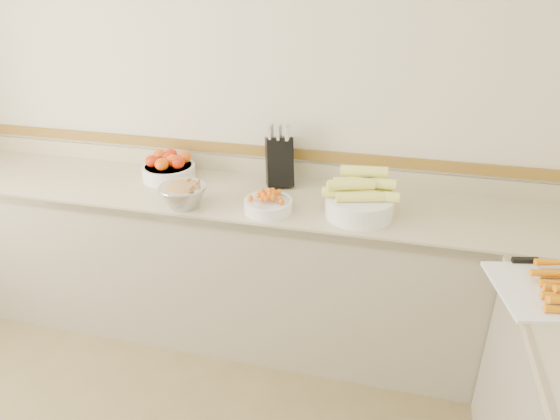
% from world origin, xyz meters
% --- Properties ---
extents(back_wall, '(4.00, 0.00, 4.00)m').
position_xyz_m(back_wall, '(0.00, 2.00, 1.30)').
color(back_wall, beige).
rests_on(back_wall, ground_plane).
extents(counter_back, '(4.00, 0.65, 1.08)m').
position_xyz_m(counter_back, '(0.00, 1.68, 0.45)').
color(counter_back, '#C3B98E').
rests_on(counter_back, ground_plane).
extents(knife_block, '(0.20, 0.22, 0.36)m').
position_xyz_m(knife_block, '(0.22, 1.87, 1.05)').
color(knife_block, black).
rests_on(knife_block, counter_back).
extents(tomato_bowl, '(0.31, 0.31, 0.15)m').
position_xyz_m(tomato_bowl, '(-0.43, 1.80, 0.97)').
color(tomato_bowl, white).
rests_on(tomato_bowl, counter_back).
extents(cherry_tomato_bowl, '(0.25, 0.25, 0.13)m').
position_xyz_m(cherry_tomato_bowl, '(0.25, 1.52, 0.94)').
color(cherry_tomato_bowl, white).
rests_on(cherry_tomato_bowl, counter_back).
extents(corn_bowl, '(0.38, 0.34, 0.25)m').
position_xyz_m(corn_bowl, '(0.70, 1.58, 0.99)').
color(corn_bowl, white).
rests_on(corn_bowl, counter_back).
extents(rhubarb_bowl, '(0.25, 0.25, 0.14)m').
position_xyz_m(rhubarb_bowl, '(-0.19, 1.47, 0.97)').
color(rhubarb_bowl, '#B2B2BA').
rests_on(rhubarb_bowl, counter_back).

